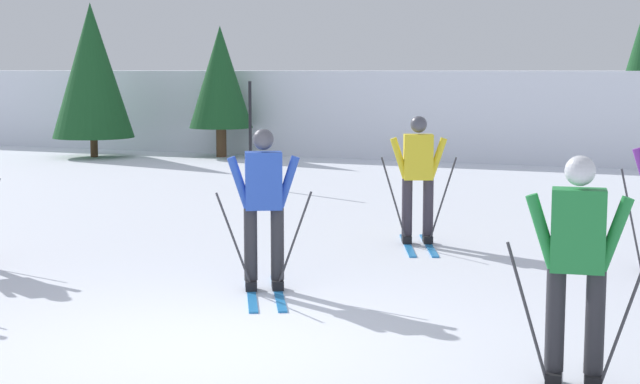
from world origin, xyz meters
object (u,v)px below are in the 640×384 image
at_px(conifer_far_left, 92,71).
at_px(conifer_far_right, 220,77).
at_px(skier_yellow, 418,176).
at_px(skier_green, 577,259).
at_px(skier_blue, 264,205).
at_px(trail_marker_pole, 250,134).

bearing_deg(conifer_far_left, conifer_far_right, 23.30).
xyz_separation_m(skier_yellow, skier_green, (2.73, -5.13, 0.04)).
xyz_separation_m(skier_yellow, skier_blue, (-0.70, -3.24, -0.00)).
relative_size(skier_blue, skier_green, 1.00).
bearing_deg(skier_blue, skier_yellow, 77.80).
relative_size(skier_yellow, skier_blue, 1.00).
xyz_separation_m(trail_marker_pole, conifer_far_right, (-3.71, 5.66, 1.06)).
bearing_deg(conifer_far_right, skier_green, -53.98).
bearing_deg(skier_yellow, conifer_far_left, 142.16).
distance_m(trail_marker_pole, conifer_far_right, 6.85).
distance_m(skier_blue, trail_marker_pole, 9.02).
height_order(trail_marker_pole, conifer_far_left, conifer_far_left).
xyz_separation_m(trail_marker_pole, conifer_far_left, (-6.82, 4.32, 1.24)).
bearing_deg(trail_marker_pole, conifer_far_left, 147.66).
height_order(skier_blue, conifer_far_right, conifer_far_right).
height_order(skier_yellow, skier_green, same).
relative_size(skier_green, trail_marker_pole, 0.82).
bearing_deg(skier_blue, trail_marker_pole, 117.53).
xyz_separation_m(skier_yellow, conifer_far_left, (-11.69, 9.09, 1.37)).
distance_m(skier_yellow, skier_blue, 3.31).
xyz_separation_m(skier_blue, conifer_far_left, (-10.99, 12.32, 1.37)).
distance_m(skier_blue, conifer_far_right, 15.82).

